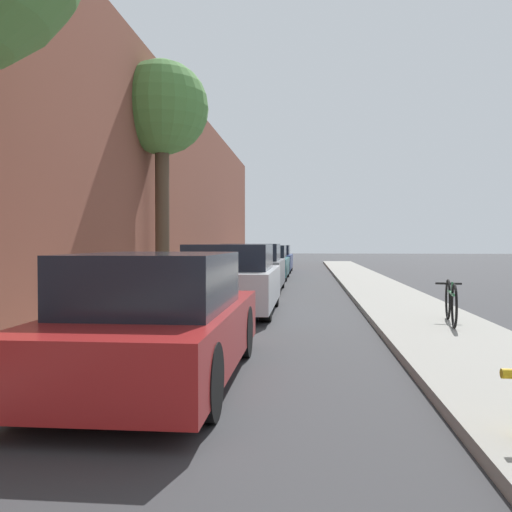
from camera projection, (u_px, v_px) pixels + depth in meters
ground_plane at (279, 298)px, 14.58m from camera, size 120.00×120.00×0.00m
sidewalk_left at (173, 295)px, 14.85m from camera, size 2.00×52.00×0.12m
sidewalk_right at (390, 297)px, 14.31m from camera, size 2.00×52.00×0.12m
building_facade_left at (124, 166)px, 14.89m from camera, size 0.70×52.00×7.16m
parked_car_red at (159, 321)px, 5.83m from camera, size 1.69×4.13×1.38m
parked_car_silver at (231, 280)px, 11.54m from camera, size 1.87×4.03×1.45m
parked_car_grey at (252, 269)px, 16.68m from camera, size 1.84×4.14×1.45m
parked_car_teal at (266, 263)px, 22.27m from camera, size 1.80×4.38×1.37m
parked_car_navy at (273, 259)px, 27.55m from camera, size 1.87×4.26×1.36m
street_tree_far at (162, 111)px, 15.70m from camera, size 2.68×2.68×6.59m
bicycle at (451, 302)px, 9.21m from camera, size 0.44×1.74×0.72m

